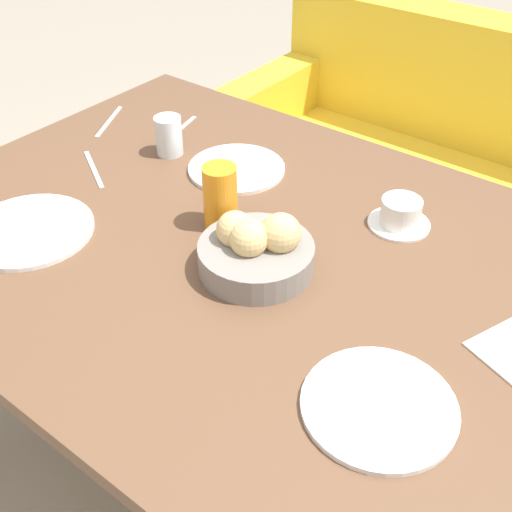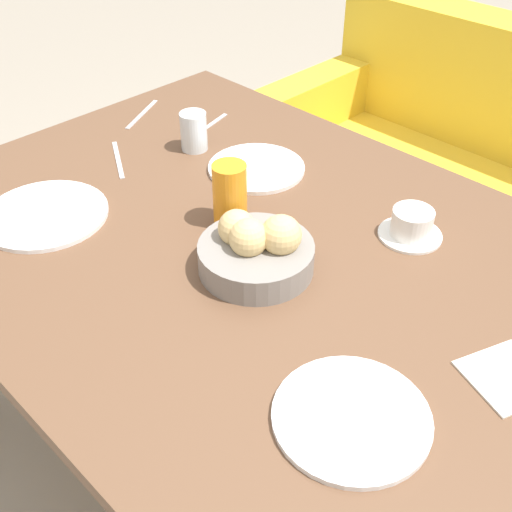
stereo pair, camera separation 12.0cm
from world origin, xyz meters
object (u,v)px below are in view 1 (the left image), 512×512
(plate_near_left, at_px, (29,230))
(coffee_cup, at_px, (400,214))
(knife_silver, at_px, (94,169))
(water_tumbler, at_px, (169,136))
(couch, at_px, (473,196))
(plate_far_center, at_px, (237,169))
(spoon_coffee, at_px, (182,127))
(fork_silver, at_px, (109,121))
(bread_basket, at_px, (256,250))
(plate_near_right, at_px, (379,406))
(juice_glass, at_px, (220,197))

(plate_near_left, bearing_deg, coffee_cup, 39.71)
(plate_near_left, height_order, knife_silver, plate_near_left)
(water_tumbler, distance_m, knife_silver, 0.20)
(couch, height_order, plate_near_left, couch)
(couch, distance_m, plate_near_left, 1.59)
(plate_far_center, height_order, spoon_coffee, plate_far_center)
(fork_silver, bearing_deg, bread_basket, -19.90)
(spoon_coffee, bearing_deg, fork_silver, -152.07)
(fork_silver, bearing_deg, knife_silver, -50.14)
(plate_near_right, relative_size, plate_far_center, 1.03)
(plate_near_left, height_order, plate_near_right, same)
(plate_near_right, distance_m, spoon_coffee, 1.00)
(plate_near_left, distance_m, plate_near_right, 0.79)
(plate_near_left, relative_size, plate_near_right, 1.12)
(juice_glass, bearing_deg, bread_basket, -25.62)
(juice_glass, height_order, fork_silver, juice_glass)
(couch, distance_m, knife_silver, 1.39)
(couch, relative_size, plate_near_left, 6.65)
(plate_near_left, distance_m, spoon_coffee, 0.54)
(water_tumbler, bearing_deg, knife_silver, -117.48)
(plate_far_center, bearing_deg, plate_near_right, -34.14)
(couch, xyz_separation_m, spoon_coffee, (-0.52, -0.91, 0.47))
(bread_basket, height_order, fork_silver, bread_basket)
(fork_silver, bearing_deg, plate_far_center, 1.41)
(coffee_cup, height_order, fork_silver, coffee_cup)
(juice_glass, distance_m, knife_silver, 0.39)
(bread_basket, distance_m, plate_far_center, 0.37)
(juice_glass, xyz_separation_m, spoon_coffee, (-0.37, 0.28, -0.07))
(plate_near_right, bearing_deg, knife_silver, 166.58)
(plate_near_left, xyz_separation_m, fork_silver, (-0.25, 0.44, -0.00))
(plate_near_right, xyz_separation_m, fork_silver, (-1.04, 0.40, -0.00))
(juice_glass, height_order, spoon_coffee, juice_glass)
(plate_near_left, height_order, plate_far_center, same)
(plate_near_right, xyz_separation_m, knife_silver, (-0.88, 0.21, -0.00))
(plate_far_center, height_order, coffee_cup, coffee_cup)
(plate_near_left, relative_size, plate_far_center, 1.16)
(plate_far_center, bearing_deg, plate_near_left, -111.43)
(couch, height_order, spoon_coffee, couch)
(plate_near_left, relative_size, spoon_coffee, 1.94)
(bread_basket, height_order, knife_silver, bread_basket)
(coffee_cup, distance_m, spoon_coffee, 0.66)
(water_tumbler, distance_m, spoon_coffee, 0.15)
(plate_near_right, height_order, fork_silver, plate_near_right)
(bread_basket, height_order, juice_glass, juice_glass)
(knife_silver, bearing_deg, bread_basket, -6.15)
(juice_glass, distance_m, coffee_cup, 0.37)
(water_tumbler, height_order, coffee_cup, water_tumbler)
(plate_near_left, relative_size, juice_glass, 1.95)
(water_tumbler, height_order, spoon_coffee, water_tumbler)
(juice_glass, relative_size, fork_silver, 0.81)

